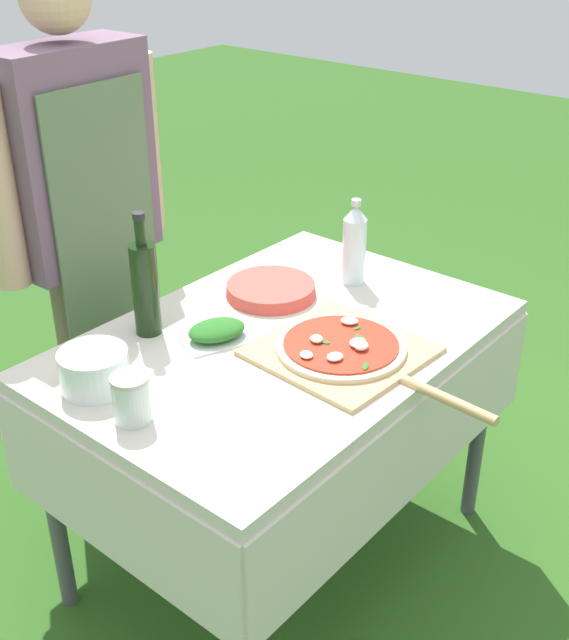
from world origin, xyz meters
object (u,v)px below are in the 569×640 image
at_px(oil_bottle, 145,287).
at_px(prep_table, 282,366).
at_px(water_bottle, 354,244).
at_px(person_cook, 83,209).
at_px(mixing_tub, 94,370).
at_px(pizza_on_peel, 345,350).
at_px(plate_stack, 271,290).
at_px(sauce_jar, 132,401).
at_px(herb_container, 217,331).

bearing_deg(oil_bottle, prep_table, -53.29).
distance_m(oil_bottle, water_bottle, 0.61).
height_order(prep_table, person_cook, person_cook).
height_order(oil_bottle, mixing_tub, oil_bottle).
xyz_separation_m(prep_table, pizza_on_peel, (0.02, -0.17, 0.10)).
bearing_deg(person_cook, oil_bottle, 69.94).
bearing_deg(prep_table, oil_bottle, 126.71).
bearing_deg(oil_bottle, plate_stack, -15.96).
bearing_deg(sauce_jar, prep_table, -1.17).
distance_m(oil_bottle, herb_container, 0.21).
height_order(mixing_tub, plate_stack, mixing_tub).
xyz_separation_m(prep_table, sauce_jar, (-0.47, 0.01, 0.14)).
distance_m(prep_table, person_cook, 0.72).
distance_m(water_bottle, sauce_jar, 0.84).
bearing_deg(herb_container, oil_bottle, 117.77).
bearing_deg(person_cook, prep_table, 93.97).
distance_m(herb_container, plate_stack, 0.27).
bearing_deg(herb_container, person_cook, 85.40).
distance_m(pizza_on_peel, herb_container, 0.32).
bearing_deg(oil_bottle, pizza_on_peel, -63.13).
xyz_separation_m(pizza_on_peel, sauce_jar, (-0.50, 0.18, 0.03)).
xyz_separation_m(oil_bottle, plate_stack, (0.35, -0.10, -0.11)).
bearing_deg(plate_stack, sauce_jar, -165.85).
bearing_deg(mixing_tub, pizza_on_peel, -36.26).
distance_m(oil_bottle, mixing_tub, 0.28).
bearing_deg(mixing_tub, water_bottle, -8.71).
bearing_deg(prep_table, sauce_jar, 178.83).
xyz_separation_m(pizza_on_peel, mixing_tub, (-0.47, 0.34, 0.03)).
xyz_separation_m(prep_table, herb_container, (-0.12, 0.11, 0.11)).
height_order(plate_stack, sauce_jar, sauce_jar).
distance_m(pizza_on_peel, plate_stack, 0.36).
height_order(oil_bottle, herb_container, oil_bottle).
relative_size(pizza_on_peel, plate_stack, 2.48).
relative_size(pizza_on_peel, sauce_jar, 5.77).
relative_size(prep_table, sauce_jar, 10.87).
distance_m(water_bottle, mixing_tub, 0.82).
bearing_deg(water_bottle, mixing_tub, 171.29).
relative_size(pizza_on_peel, water_bottle, 2.50).
relative_size(prep_table, oil_bottle, 3.62).
xyz_separation_m(person_cook, sauce_jar, (-0.40, -0.65, -0.15)).
relative_size(herb_container, mixing_tub, 1.31).
xyz_separation_m(person_cook, herb_container, (-0.04, -0.55, -0.17)).
xyz_separation_m(mixing_tub, sauce_jar, (-0.03, -0.16, 0.00)).
relative_size(oil_bottle, water_bottle, 1.30).
distance_m(prep_table, sauce_jar, 0.49).
height_order(oil_bottle, sauce_jar, oil_bottle).
bearing_deg(plate_stack, person_cook, 114.33).
relative_size(water_bottle, plate_stack, 0.99).
relative_size(herb_container, plate_stack, 0.82).
xyz_separation_m(pizza_on_peel, herb_container, (-0.14, 0.29, 0.01)).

